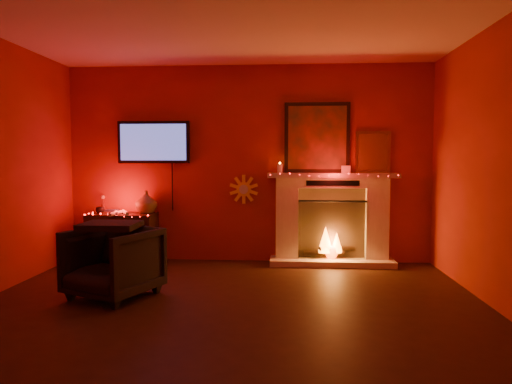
% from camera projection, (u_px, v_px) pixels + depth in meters
% --- Properties ---
extents(room, '(5.00, 5.00, 5.00)m').
position_uv_depth(room, '(222.00, 167.00, 3.81)').
color(room, black).
rests_on(room, ground).
extents(floor, '(5.00, 5.00, 0.00)m').
position_uv_depth(floor, '(223.00, 324.00, 3.90)').
color(floor, black).
rests_on(floor, ground).
extents(fireplace, '(1.72, 0.40, 2.18)m').
position_uv_depth(fireplace, '(331.00, 210.00, 6.15)').
color(fireplace, beige).
rests_on(fireplace, floor).
extents(tv, '(1.00, 0.07, 1.24)m').
position_uv_depth(tv, '(154.00, 142.00, 6.31)').
color(tv, black).
rests_on(tv, room).
extents(sunburst_clock, '(0.40, 0.03, 0.40)m').
position_uv_depth(sunburst_clock, '(244.00, 189.00, 6.30)').
color(sunburst_clock, yellow).
rests_on(sunburst_clock, room).
extents(console_table, '(0.91, 0.58, 0.98)m').
position_uv_depth(console_table, '(124.00, 234.00, 6.24)').
color(console_table, black).
rests_on(console_table, floor).
extents(armchair, '(1.02, 1.03, 0.72)m').
position_uv_depth(armchair, '(113.00, 262.00, 4.66)').
color(armchair, black).
rests_on(armchair, floor).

